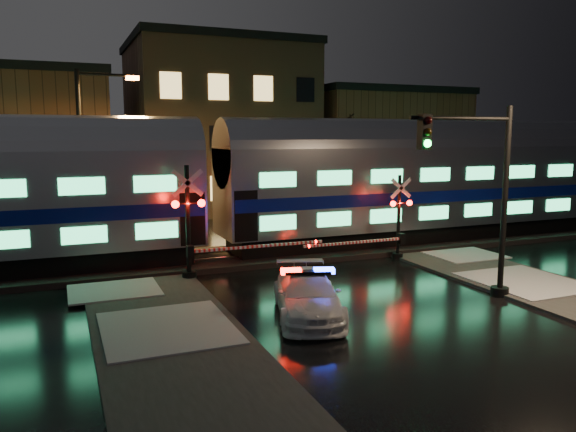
# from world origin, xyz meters

# --- Properties ---
(ground) EXTENTS (120.00, 120.00, 0.00)m
(ground) POSITION_xyz_m (0.00, 0.00, 0.00)
(ground) COLOR black
(ground) RESTS_ON ground
(ballast) EXTENTS (90.00, 4.20, 0.24)m
(ballast) POSITION_xyz_m (0.00, 5.00, 0.12)
(ballast) COLOR black
(ballast) RESTS_ON ground
(sidewalk_left) EXTENTS (4.00, 20.00, 0.12)m
(sidewalk_left) POSITION_xyz_m (-6.50, -6.00, 0.06)
(sidewalk_left) COLOR #2D2D2D
(sidewalk_left) RESTS_ON ground
(building_mid) EXTENTS (12.00, 11.00, 11.50)m
(building_mid) POSITION_xyz_m (2.00, 22.50, 5.75)
(building_mid) COLOR brown
(building_mid) RESTS_ON ground
(building_right) EXTENTS (12.00, 10.00, 8.50)m
(building_right) POSITION_xyz_m (15.00, 22.00, 4.25)
(building_right) COLOR brown
(building_right) RESTS_ON ground
(train) EXTENTS (51.00, 3.12, 5.92)m
(train) POSITION_xyz_m (-3.17, 5.00, 3.38)
(train) COLOR black
(train) RESTS_ON ballast
(police_car) EXTENTS (3.14, 4.92, 1.48)m
(police_car) POSITION_xyz_m (-2.34, -3.22, 0.67)
(police_car) COLOR white
(police_car) RESTS_ON ground
(crossing_signal_right) EXTENTS (5.24, 0.63, 3.71)m
(crossing_signal_right) POSITION_xyz_m (4.18, 2.30, 1.52)
(crossing_signal_right) COLOR black
(crossing_signal_right) RESTS_ON ground
(crossing_signal_left) EXTENTS (6.11, 0.67, 4.32)m
(crossing_signal_left) POSITION_xyz_m (-4.34, 2.31, 1.79)
(crossing_signal_left) COLOR black
(crossing_signal_left) RESTS_ON ground
(traffic_light) EXTENTS (4.11, 0.72, 6.36)m
(traffic_light) POSITION_xyz_m (3.58, -3.78, 3.38)
(traffic_light) COLOR black
(traffic_light) RESTS_ON ground
(streetlight) EXTENTS (2.78, 0.29, 8.31)m
(streetlight) POSITION_xyz_m (-7.77, 9.00, 4.79)
(streetlight) COLOR black
(streetlight) RESTS_ON ground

